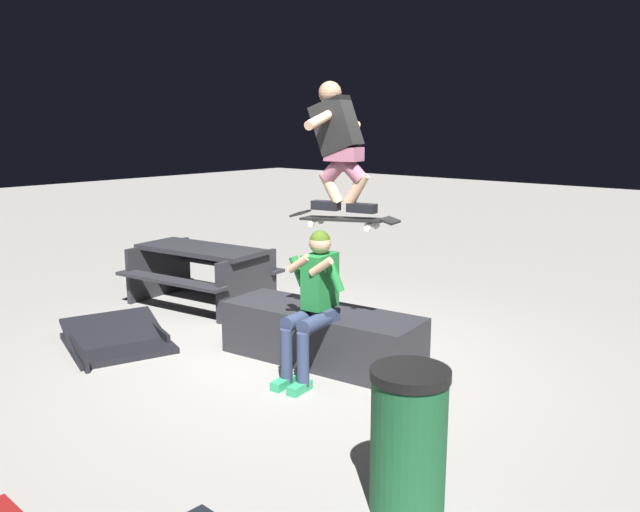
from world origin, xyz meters
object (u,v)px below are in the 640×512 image
(ledge_box_main, at_px, (322,335))
(picnic_table_back, at_px, (201,266))
(person_sitting_on_ledge, at_px, (313,297))
(kicker_ramp, at_px, (118,341))
(skateboard, at_px, (343,219))
(skater_airborne, at_px, (338,141))
(trash_bin, at_px, (409,440))

(ledge_box_main, bearing_deg, picnic_table_back, -12.51)
(person_sitting_on_ledge, relative_size, kicker_ramp, 0.99)
(person_sitting_on_ledge, height_order, skateboard, skateboard)
(skater_airborne, xyz_separation_m, kicker_ramp, (2.25, 0.90, -2.10))
(skateboard, bearing_deg, kicker_ramp, 21.59)
(person_sitting_on_ledge, xyz_separation_m, trash_bin, (-1.80, 1.19, -0.31))
(picnic_table_back, bearing_deg, person_sitting_on_ledge, 161.27)
(ledge_box_main, height_order, kicker_ramp, ledge_box_main)
(picnic_table_back, bearing_deg, skater_airborne, 165.75)
(person_sitting_on_ledge, bearing_deg, ledge_box_main, -59.37)
(skater_airborne, relative_size, kicker_ramp, 0.82)
(person_sitting_on_ledge, xyz_separation_m, picnic_table_back, (2.76, -0.93, -0.27))
(picnic_table_back, relative_size, trash_bin, 2.07)
(person_sitting_on_ledge, bearing_deg, trash_bin, 146.70)
(skater_airborne, relative_size, trash_bin, 1.25)
(skateboard, relative_size, kicker_ramp, 0.76)
(ledge_box_main, distance_m, skater_airborne, 1.93)
(skateboard, distance_m, kicker_ramp, 2.86)
(ledge_box_main, xyz_separation_m, person_sitting_on_ledge, (-0.22, 0.37, 0.50))
(picnic_table_back, bearing_deg, kicker_ramp, 110.72)
(trash_bin, bearing_deg, kicker_ramp, -7.05)
(ledge_box_main, height_order, person_sitting_on_ledge, person_sitting_on_ledge)
(skater_airborne, bearing_deg, trash_bin, 140.56)
(ledge_box_main, relative_size, person_sitting_on_ledge, 1.48)
(ledge_box_main, xyz_separation_m, skater_airborne, (-0.33, 0.17, 1.89))
(skater_airborne, bearing_deg, kicker_ramp, 21.84)
(kicker_ramp, bearing_deg, skateboard, -158.41)
(skater_airborne, bearing_deg, ledge_box_main, -26.50)
(skateboard, xyz_separation_m, trash_bin, (-1.64, 1.40, -1.02))
(kicker_ramp, distance_m, trash_bin, 3.99)
(ledge_box_main, bearing_deg, trash_bin, 142.44)
(skater_airborne, bearing_deg, picnic_table_back, -14.25)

